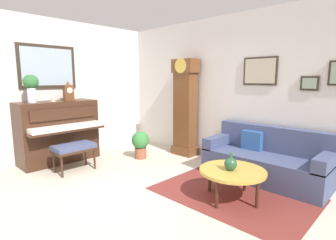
% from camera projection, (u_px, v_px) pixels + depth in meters
% --- Properties ---
extents(ground_plane, '(6.40, 6.00, 0.10)m').
position_uv_depth(ground_plane, '(127.00, 200.00, 3.65)').
color(ground_plane, beige).
extents(wall_left, '(0.13, 4.90, 2.80)m').
position_uv_depth(wall_left, '(46.00, 89.00, 5.20)').
color(wall_left, silver).
rests_on(wall_left, ground_plane).
extents(wall_back, '(5.30, 0.13, 2.80)m').
position_uv_depth(wall_back, '(225.00, 90.00, 5.11)').
color(wall_back, silver).
rests_on(wall_back, ground_plane).
extents(area_rug, '(2.10, 1.50, 0.01)m').
position_uv_depth(area_rug, '(233.00, 194.00, 3.71)').
color(area_rug, maroon).
rests_on(area_rug, ground_plane).
extents(piano, '(0.87, 1.44, 1.19)m').
position_uv_depth(piano, '(58.00, 131.00, 5.11)').
color(piano, '#3D2316').
rests_on(piano, ground_plane).
extents(piano_bench, '(0.42, 0.70, 0.48)m').
position_uv_depth(piano_bench, '(74.00, 149.00, 4.59)').
color(piano_bench, '#3D2316').
rests_on(piano_bench, ground_plane).
extents(grandfather_clock, '(0.52, 0.34, 2.03)m').
position_uv_depth(grandfather_clock, '(185.00, 110.00, 5.53)').
color(grandfather_clock, brown).
rests_on(grandfather_clock, ground_plane).
extents(couch, '(1.90, 0.80, 0.84)m').
position_uv_depth(couch, '(266.00, 160.00, 4.23)').
color(couch, '#424C70').
rests_on(couch, ground_plane).
extents(coffee_table, '(0.88, 0.88, 0.42)m').
position_uv_depth(coffee_table, '(232.00, 172.00, 3.50)').
color(coffee_table, gold).
rests_on(coffee_table, ground_plane).
extents(mantel_clock, '(0.13, 0.18, 0.38)m').
position_uv_depth(mantel_clock, '(68.00, 92.00, 5.16)').
color(mantel_clock, brown).
rests_on(mantel_clock, piano).
extents(flower_vase, '(0.26, 0.26, 0.58)m').
position_uv_depth(flower_vase, '(31.00, 85.00, 4.66)').
color(flower_vase, silver).
rests_on(flower_vase, piano).
extents(teacup, '(0.12, 0.12, 0.06)m').
position_uv_depth(teacup, '(53.00, 100.00, 4.93)').
color(teacup, beige).
rests_on(teacup, piano).
extents(green_jug, '(0.17, 0.17, 0.24)m').
position_uv_depth(green_jug, '(231.00, 164.00, 3.46)').
color(green_jug, '#234C33').
rests_on(green_jug, coffee_table).
extents(potted_plant, '(0.36, 0.36, 0.56)m').
position_uv_depth(potted_plant, '(140.00, 143.00, 5.34)').
color(potted_plant, '#935138').
rests_on(potted_plant, ground_plane).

